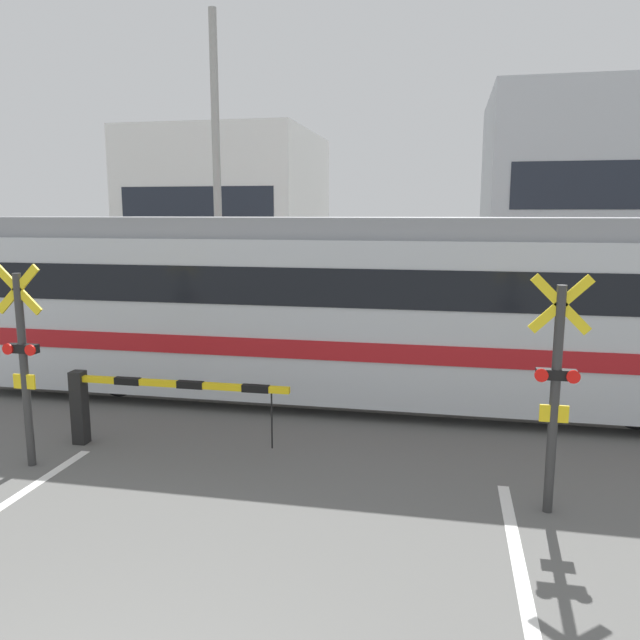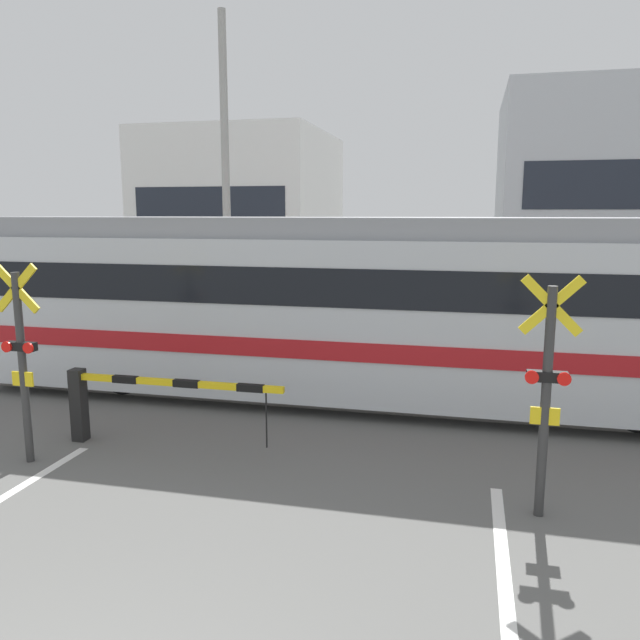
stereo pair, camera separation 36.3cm
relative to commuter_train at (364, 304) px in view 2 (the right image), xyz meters
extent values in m
cube|color=gray|center=(-0.67, -0.72, -1.77)|extent=(50.00, 0.10, 0.08)
cube|color=gray|center=(-0.67, 0.72, -1.77)|extent=(50.00, 0.10, 0.08)
cube|color=silver|center=(0.00, 0.00, -0.18)|extent=(14.76, 2.63, 2.79)
cube|color=gray|center=(0.00, 0.00, 1.39)|extent=(14.61, 2.31, 0.36)
cube|color=red|center=(0.00, 0.00, -0.60)|extent=(14.77, 2.68, 0.32)
cube|color=black|center=(0.00, 0.00, 0.45)|extent=(14.17, 2.67, 0.64)
cube|color=black|center=(-7.39, 0.00, 0.45)|extent=(0.03, 1.84, 0.80)
cylinder|color=black|center=(-4.57, -0.72, -1.43)|extent=(0.76, 0.12, 0.76)
cylinder|color=black|center=(-4.57, 0.72, -1.43)|extent=(0.76, 0.12, 0.76)
cylinder|color=black|center=(4.58, -0.72, -1.43)|extent=(0.76, 0.12, 0.76)
cylinder|color=black|center=(4.58, 0.72, -1.43)|extent=(0.76, 0.12, 0.76)
cube|color=black|center=(-3.88, -3.10, -1.24)|extent=(0.20, 0.20, 1.13)
cube|color=yellow|center=(-2.24, -3.10, -0.79)|extent=(3.27, 0.09, 0.09)
cube|color=black|center=(-3.06, -3.10, -0.79)|extent=(0.39, 0.10, 0.10)
cube|color=black|center=(-2.08, -3.10, -0.79)|extent=(0.39, 0.10, 0.10)
cube|color=black|center=(-1.09, -3.10, -0.79)|extent=(0.39, 0.10, 0.10)
cylinder|color=black|center=(-0.87, -3.10, -1.25)|extent=(0.02, 0.02, 0.81)
cube|color=black|center=(2.54, 2.97, -1.24)|extent=(0.20, 0.20, 1.13)
cube|color=yellow|center=(0.91, 2.97, -0.79)|extent=(3.27, 0.09, 0.09)
cube|color=black|center=(1.72, 2.97, -0.79)|extent=(0.39, 0.10, 0.10)
cube|color=black|center=(0.74, 2.97, -0.79)|extent=(0.39, 0.10, 0.10)
cube|color=black|center=(-0.24, 2.97, -0.79)|extent=(0.39, 0.10, 0.10)
cylinder|color=black|center=(-0.47, 2.97, -1.25)|extent=(0.02, 0.02, 0.81)
cylinder|color=#333333|center=(-4.08, -4.00, -0.47)|extent=(0.11, 0.11, 2.68)
cube|color=yellow|center=(-4.08, -4.00, 0.66)|extent=(0.68, 0.04, 0.68)
cube|color=yellow|center=(-4.08, -4.00, 0.66)|extent=(0.68, 0.04, 0.68)
cube|color=black|center=(-4.08, -4.00, -0.15)|extent=(0.44, 0.12, 0.12)
cylinder|color=red|center=(-4.25, -4.07, -0.15)|extent=(0.15, 0.03, 0.15)
cylinder|color=red|center=(-3.91, -4.07, -0.15)|extent=(0.15, 0.03, 0.15)
cube|color=yellow|center=(-4.08, -4.02, -0.60)|extent=(0.32, 0.03, 0.20)
cylinder|color=#333333|center=(2.74, -4.00, -0.47)|extent=(0.11, 0.11, 2.68)
cube|color=yellow|center=(2.74, -4.00, 0.66)|extent=(0.68, 0.04, 0.68)
cube|color=yellow|center=(2.74, -4.00, 0.66)|extent=(0.68, 0.04, 0.68)
cube|color=black|center=(2.74, -4.00, -0.15)|extent=(0.44, 0.12, 0.12)
cylinder|color=red|center=(2.57, -4.07, -0.15)|extent=(0.15, 0.03, 0.15)
cylinder|color=red|center=(2.91, -4.07, -0.15)|extent=(0.15, 0.03, 0.15)
cube|color=yellow|center=(2.74, -4.02, -0.60)|extent=(0.32, 0.03, 0.20)
cylinder|color=#33384C|center=(0.01, 6.91, -1.43)|extent=(0.13, 0.13, 0.76)
cylinder|color=#33384C|center=(0.15, 6.91, -1.43)|extent=(0.13, 0.13, 0.76)
cube|color=navy|center=(0.08, 6.91, -0.75)|extent=(0.38, 0.22, 0.60)
sphere|color=tan|center=(0.08, 6.91, -0.34)|extent=(0.21, 0.21, 0.21)
cube|color=white|center=(-7.82, 15.02, 1.59)|extent=(7.19, 7.78, 6.80)
cube|color=#1E232D|center=(-7.82, 11.12, 1.93)|extent=(6.04, 0.03, 1.36)
cube|color=#B2B7BC|center=(6.65, 15.02, 2.15)|extent=(7.51, 7.78, 7.91)
cube|color=#1E232D|center=(6.65, 11.12, 2.54)|extent=(6.31, 0.03, 1.58)
cylinder|color=gray|center=(-4.83, 5.47, 2.60)|extent=(0.22, 0.22, 8.81)
camera|label=1|loc=(1.49, -11.22, 1.66)|focal=35.00mm
camera|label=2|loc=(1.84, -11.15, 1.66)|focal=35.00mm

